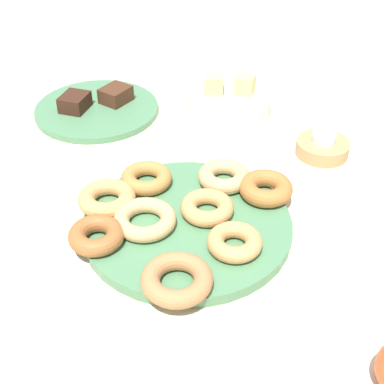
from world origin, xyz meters
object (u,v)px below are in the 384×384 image
Objects in this scene: donut_6 at (96,235)px; candle_holder at (322,148)px; brownie_far at (116,95)px; donut_plate at (187,225)px; tealight at (324,138)px; donut_1 at (145,219)px; cake_plate at (97,110)px; brownie_near at (75,102)px; donut_4 at (146,178)px; donut_5 at (207,207)px; melon_chunk_left at (214,84)px; donut_2 at (266,188)px; donut_0 at (235,242)px; donut_7 at (177,279)px; fruit_bowl at (228,104)px; melon_chunk_right at (245,85)px; donut_3 at (107,198)px; donut_8 at (224,176)px.

donut_6 reaches higher than candle_holder.
brownie_far is 0.42m from candle_holder.
tealight reaches higher than donut_plate.
donut_1 is 0.39m from cake_plate.
donut_plate is 0.41m from brownie_near.
donut_5 is (0.11, -0.05, 0.00)m from donut_4.
melon_chunk_left is at bearing 153.92° from candle_holder.
donut_5 is at bearing -140.13° from donut_2.
donut_plate is 0.14m from donut_2.
donut_6 reaches higher than donut_0.
donut_7 is at bearing -63.06° from donut_4.
fruit_bowl is (0.29, 0.08, -0.01)m from brownie_near.
melon_chunk_right is (0.02, 0.37, 0.05)m from donut_plate.
donut_2 is 1.48× the size of brownie_near.
donut_7 is at bearing -83.70° from melon_chunk_left.
donut_5 is 0.85× the size of candle_holder.
donut_0 is 2.12× the size of melon_chunk_left.
brownie_far is (-0.10, 0.33, -0.00)m from donut_3.
donut_7 reaches higher than cake_plate.
donut_1 is 0.13m from donut_7.
donut_3 is 1.55× the size of brownie_near.
donut_2 is (0.10, 0.09, 0.02)m from donut_plate.
donut_8 is (0.09, 0.13, 0.00)m from donut_1.
donut_0 and donut_4 have the same top height.
donut_0 is at bearing -13.87° from donut_3.
donut_6 is 2.17× the size of melon_chunk_right.
tealight is (0.29, 0.33, 0.00)m from donut_6.
melon_chunk_right reaches higher than donut_0.
cake_plate is at bearing 173.58° from tealight.
melon_chunk_left is at bearing 7.84° from brownie_far.
fruit_bowl is (0.22, 0.03, -0.01)m from brownie_far.
tealight reaches higher than cake_plate.
donut_1 is (-0.13, 0.02, -0.00)m from donut_0.
donut_2 reaches higher than donut_0.
donut_7 is at bearing -93.81° from donut_8.
donut_2 is 0.19m from candle_holder.
donut_plate is 0.13m from donut_3.
donut_1 is 1.10× the size of donut_8.
fruit_bowl reaches higher than donut_1.
donut_5 is 0.08m from donut_8.
donut_5 and tealight have the same top height.
donut_2 is (0.03, 0.13, 0.00)m from donut_0.
donut_2 reaches higher than tealight.
candle_holder is at bearing 66.81° from donut_7.
melon_chunk_right is (-0.01, 0.27, 0.03)m from donut_8.
donut_7 is 2.56× the size of melon_chunk_right.
donut_1 is 0.19m from donut_2.
donut_8 reaches higher than tealight.
donut_0 is 0.88× the size of donut_3.
donut_1 is at bearing -101.25° from melon_chunk_right.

